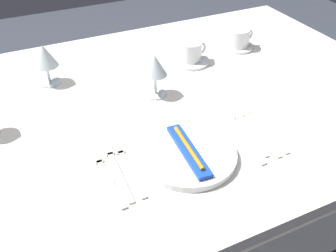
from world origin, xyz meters
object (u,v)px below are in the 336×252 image
(fork_salad, at_px, (107,176))
(spoon_soup, at_px, (241,129))
(spoon_dessert, at_px, (251,127))
(wine_glass_right, at_px, (155,67))
(wine_glass_centre, at_px, (45,57))
(coffee_cup_right, at_px, (191,51))
(fork_inner, at_px, (117,169))
(spoon_tea, at_px, (258,124))
(toothbrush_package, at_px, (188,150))
(dinner_knife, at_px, (238,139))
(fork_outer, at_px, (128,167))
(dinner_plate, at_px, (188,155))
(coffee_cup_left, at_px, (239,37))

(fork_salad, relative_size, spoon_soup, 1.01)
(spoon_dessert, distance_m, wine_glass_right, 0.34)
(fork_salad, xyz_separation_m, wine_glass_centre, (-0.03, 0.51, 0.09))
(fork_salad, xyz_separation_m, wine_glass_right, (0.26, 0.29, 0.10))
(wine_glass_right, bearing_deg, coffee_cup_right, 35.93)
(fork_inner, distance_m, fork_salad, 0.03)
(spoon_dessert, relative_size, spoon_tea, 1.00)
(toothbrush_package, height_order, wine_glass_centre, wine_glass_centre)
(fork_salad, distance_m, spoon_dessert, 0.43)
(dinner_knife, xyz_separation_m, wine_glass_centre, (-0.40, 0.52, 0.09))
(spoon_tea, xyz_separation_m, coffee_cup_right, (0.01, 0.42, 0.04))
(fork_inner, relative_size, wine_glass_centre, 1.58)
(fork_outer, distance_m, coffee_cup_right, 0.59)
(fork_inner, bearing_deg, toothbrush_package, -10.69)
(dinner_knife, bearing_deg, dinner_plate, -177.88)
(dinner_plate, bearing_deg, dinner_knife, 2.12)
(fork_outer, height_order, wine_glass_right, wine_glass_right)
(fork_outer, bearing_deg, dinner_knife, -4.82)
(wine_glass_centre, bearing_deg, coffee_cup_right, -7.89)
(spoon_tea, bearing_deg, spoon_soup, 177.72)
(spoon_soup, height_order, wine_glass_right, wine_glass_right)
(coffee_cup_right, bearing_deg, fork_inner, -135.32)
(dinner_knife, height_order, spoon_soup, spoon_soup)
(coffee_cup_left, bearing_deg, dinner_plate, -134.29)
(dinner_plate, height_order, dinner_knife, dinner_plate)
(fork_inner, relative_size, fork_salad, 1.04)
(toothbrush_package, distance_m, wine_glass_centre, 0.59)
(fork_salad, bearing_deg, coffee_cup_right, 43.60)
(fork_outer, bearing_deg, spoon_soup, 1.63)
(fork_outer, bearing_deg, fork_salad, -170.17)
(spoon_soup, distance_m, wine_glass_centre, 0.66)
(fork_salad, bearing_deg, dinner_plate, -5.89)
(fork_salad, xyz_separation_m, dinner_knife, (0.36, -0.02, 0.00))
(fork_salad, relative_size, coffee_cup_left, 1.98)
(fork_inner, bearing_deg, wine_glass_centre, 97.31)
(wine_glass_right, bearing_deg, dinner_knife, -70.54)
(fork_outer, relative_size, wine_glass_centre, 1.53)
(toothbrush_package, bearing_deg, spoon_dessert, 9.17)
(toothbrush_package, height_order, coffee_cup_right, coffee_cup_right)
(fork_salad, xyz_separation_m, spoon_soup, (0.40, 0.02, 0.00))
(fork_salad, height_order, coffee_cup_right, coffee_cup_right)
(spoon_tea, distance_m, wine_glass_right, 0.35)
(dinner_plate, relative_size, coffee_cup_left, 2.35)
(fork_outer, xyz_separation_m, spoon_dessert, (0.37, 0.00, 0.00))
(spoon_tea, relative_size, wine_glass_right, 1.61)
(toothbrush_package, bearing_deg, fork_salad, 174.11)
(fork_salad, bearing_deg, spoon_soup, 2.83)
(spoon_dessert, bearing_deg, dinner_knife, -155.28)
(fork_inner, distance_m, spoon_soup, 0.37)
(coffee_cup_left, bearing_deg, spoon_dessert, -119.63)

